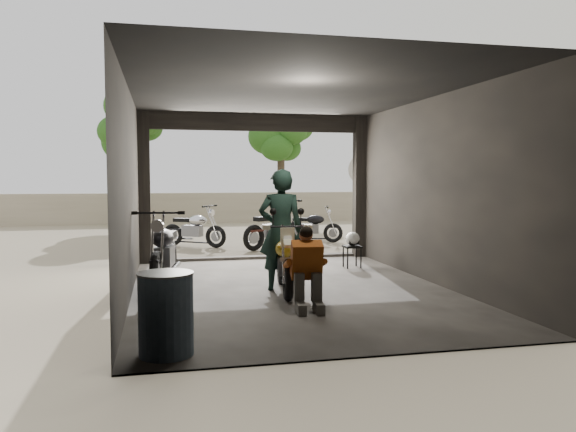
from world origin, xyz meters
name	(u,v)px	position (x,y,z in m)	size (l,w,h in m)	color
ground	(291,290)	(0.00, 0.00, 0.00)	(80.00, 80.00, 0.00)	#7A6D56
garage	(284,210)	(0.00, 0.55, 1.28)	(7.00, 7.13, 3.20)	#2D2B28
boundary_wall	(213,208)	(0.00, 14.00, 0.60)	(18.00, 0.30, 1.20)	gray
tree_left	(133,118)	(-3.00, 12.50, 3.99)	(2.20, 2.20, 5.60)	#382B1E
tree_right	(281,135)	(2.80, 14.00, 3.56)	(2.20, 2.20, 5.00)	#382B1E
main_bike	(284,257)	(-0.14, -0.15, 0.57)	(0.70, 1.71, 1.14)	beige
left_bike	(164,247)	(-2.00, 0.94, 0.65)	(0.79, 1.91, 1.29)	black
outside_bike_a	(194,226)	(-1.22, 6.10, 0.55)	(0.67, 1.64, 1.11)	black
outside_bike_b	(275,224)	(0.80, 5.28, 0.62)	(0.76, 1.85, 1.25)	#37120D
outside_bike_c	(312,224)	(2.06, 6.36, 0.51)	(0.62, 1.52, 1.03)	black
rider	(281,230)	(-0.16, 0.01, 0.98)	(0.72, 0.47, 1.96)	black
mechanic	(308,271)	(-0.09, -1.41, 0.56)	(0.57, 0.77, 1.12)	#AF5317
stool	(352,249)	(1.69, 1.86, 0.39)	(0.33, 0.33, 0.46)	black
helmet	(353,239)	(1.70, 1.88, 0.60)	(0.29, 0.30, 0.27)	silver
oil_drum	(166,315)	(-2.00, -3.00, 0.43)	(0.56, 0.56, 0.86)	#3E5369
sign_post	(363,184)	(3.00, 4.80, 1.65)	(0.81, 0.08, 2.44)	black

